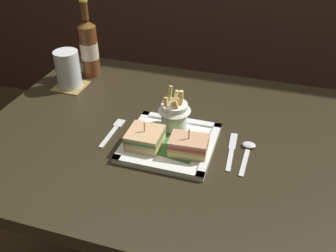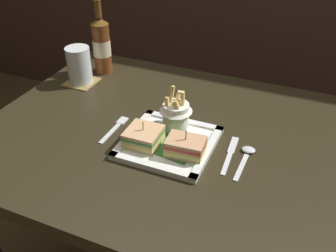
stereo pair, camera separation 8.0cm
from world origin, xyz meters
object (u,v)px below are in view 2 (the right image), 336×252
Objects in this scene: dining_table at (167,163)px; water_glass at (79,67)px; sandwich_half_left at (144,137)px; knife at (230,153)px; square_plate at (169,143)px; spoon at (247,154)px; fries_cup at (176,111)px; beer_bottle at (102,45)px; sandwich_half_right at (186,147)px; fork at (115,128)px.

water_glass is (-0.38, 0.16, 0.17)m from dining_table.
sandwich_half_left is 0.23m from knife.
square_plate reaches higher than spoon.
beer_bottle reaches higher than fries_cup.
spoon reaches higher than dining_table.
spoon is (0.20, 0.03, -0.00)m from square_plate.
water_glass is at bearing 164.04° from spoon.
beer_bottle is (-0.39, 0.31, 0.10)m from square_plate.
water_glass is (-0.47, 0.24, 0.02)m from sandwich_half_right.
knife is at bearing -27.83° from beer_bottle.
sandwich_half_left is 0.65× the size of fork.
square_plate is 1.95× the size of fries_cup.
sandwich_half_right is at bearing -37.85° from beer_bottle.
water_glass is (-0.35, 0.24, 0.03)m from sandwich_half_left.
water_glass is at bearing 153.04° from square_plate.
sandwich_half_left is at bearing -152.46° from square_plate.
sandwich_half_right is at bearing -150.52° from knife.
knife is (0.57, -0.18, -0.06)m from water_glass.
knife is at bearing 2.66° from fork.
square_plate is at bearing -170.38° from knife.
beer_bottle reaches higher than water_glass.
square_plate is 1.43× the size of knife.
fries_cup is 0.18m from knife.
water_glass is (-0.41, 0.21, 0.05)m from square_plate.
beer_bottle is 0.12m from water_glass.
dining_table is at bearing -137.70° from fries_cup.
square_plate is 0.51m from beer_bottle.
beer_bottle reaches higher than spoon.
water_glass is 0.88× the size of spoon.
dining_table is 0.13m from square_plate.
sandwich_half_left is 0.34× the size of beer_bottle.
fork is at bearing -176.39° from spoon.
fries_cup is 0.43m from water_glass.
fork is at bearing -159.79° from fries_cup.
sandwich_half_left is 0.90× the size of sandwich_half_right.
sandwich_half_left is (-0.03, -0.08, 0.14)m from dining_table.
sandwich_half_left reaches higher than dining_table.
spoon is at bearing -25.55° from beer_bottle.
water_glass is at bearing -104.41° from beer_bottle.
square_plate is at bearing -26.96° from water_glass.
dining_table is at bearing 175.24° from spoon.
dining_table is 0.19m from sandwich_half_right.
water_glass is at bearing 152.97° from sandwich_half_right.
sandwich_half_left is (-0.06, -0.03, 0.02)m from square_plate.
fries_cup reaches higher than sandwich_half_right.
fork is 0.33m from knife.
fries_cup is at bearing -32.95° from beer_bottle.
sandwich_half_right reaches higher than dining_table.
dining_table is 0.19m from fork.
fries_cup is (0.02, 0.02, 0.17)m from dining_table.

